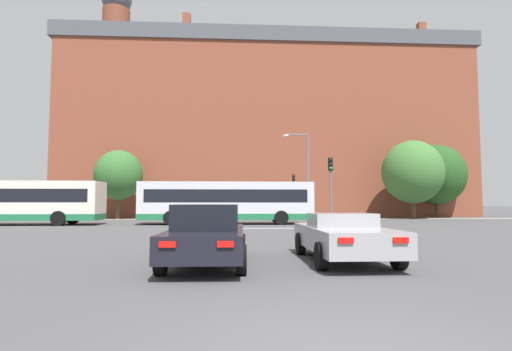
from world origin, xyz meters
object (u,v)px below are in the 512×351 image
(car_roadster_right, at_px, (343,236))
(bus_crossing_trailing, at_px, (9,202))
(street_lamp_junction, at_px, (303,167))
(pedestrian_walking_east, at_px, (224,210))
(traffic_light_far_right, at_px, (294,189))
(pedestrian_waiting, at_px, (143,209))
(car_saloon_left, at_px, (207,234))
(traffic_light_near_right, at_px, (331,181))
(bus_crossing_lead, at_px, (227,202))

(car_roadster_right, xyz_separation_m, bus_crossing_trailing, (-18.39, 18.30, 0.98))
(street_lamp_junction, bearing_deg, car_roadster_right, -97.36)
(pedestrian_walking_east, bearing_deg, traffic_light_far_right, 49.30)
(traffic_light_far_right, distance_m, pedestrian_waiting, 14.27)
(pedestrian_waiting, bearing_deg, traffic_light_far_right, -42.38)
(street_lamp_junction, relative_size, pedestrian_waiting, 4.36)
(street_lamp_junction, xyz_separation_m, pedestrian_walking_east, (-6.36, 7.68, -3.41))
(traffic_light_far_right, relative_size, street_lamp_junction, 0.60)
(pedestrian_walking_east, bearing_deg, pedestrian_waiting, -118.13)
(car_saloon_left, height_order, traffic_light_near_right, traffic_light_near_right)
(car_roadster_right, bearing_deg, pedestrian_walking_east, 97.75)
(traffic_light_near_right, height_order, pedestrian_waiting, traffic_light_near_right)
(car_roadster_right, distance_m, bus_crossing_lead, 18.98)
(bus_crossing_trailing, relative_size, street_lamp_junction, 1.77)
(traffic_light_near_right, bearing_deg, pedestrian_waiting, 135.63)
(car_roadster_right, height_order, pedestrian_waiting, pedestrian_waiting)
(traffic_light_near_right, bearing_deg, car_saloon_left, -115.28)
(bus_crossing_lead, distance_m, pedestrian_walking_east, 9.51)
(bus_crossing_lead, xyz_separation_m, pedestrian_walking_east, (-0.40, 9.48, -0.72))
(street_lamp_junction, bearing_deg, traffic_light_near_right, -86.37)
(bus_crossing_trailing, xyz_separation_m, pedestrian_walking_east, (14.67, 9.83, -0.72))
(car_saloon_left, relative_size, car_roadster_right, 1.04)
(car_roadster_right, bearing_deg, pedestrian_waiting, 112.40)
(pedestrian_walking_east, bearing_deg, car_saloon_left, -32.11)
(car_roadster_right, relative_size, bus_crossing_trailing, 0.37)
(bus_crossing_lead, distance_m, bus_crossing_trailing, 15.07)
(traffic_light_far_right, bearing_deg, car_saloon_left, -103.09)
(car_saloon_left, height_order, pedestrian_waiting, pedestrian_waiting)
(car_saloon_left, distance_m, street_lamp_junction, 22.05)
(pedestrian_waiting, height_order, pedestrian_walking_east, pedestrian_waiting)
(street_lamp_junction, distance_m, pedestrian_waiting, 15.95)
(car_roadster_right, relative_size, traffic_light_near_right, 1.08)
(bus_crossing_lead, xyz_separation_m, traffic_light_far_right, (6.22, 8.53, 1.24))
(bus_crossing_lead, height_order, pedestrian_waiting, bus_crossing_lead)
(car_saloon_left, xyz_separation_m, pedestrian_waiting, (-7.72, 27.97, 0.20))
(bus_crossing_trailing, xyz_separation_m, traffic_light_near_right, (21.47, -4.75, 1.26))
(traffic_light_far_right, height_order, pedestrian_waiting, traffic_light_far_right)
(traffic_light_far_right, relative_size, pedestrian_waiting, 2.64)
(car_roadster_right, xyz_separation_m, traffic_light_far_right, (2.90, 27.18, 2.22))
(car_roadster_right, xyz_separation_m, street_lamp_junction, (2.64, 20.46, 3.67))
(traffic_light_near_right, bearing_deg, car_roadster_right, -102.80)
(traffic_light_far_right, distance_m, traffic_light_near_right, 13.63)
(bus_crossing_lead, relative_size, pedestrian_walking_east, 7.91)
(street_lamp_junction, bearing_deg, bus_crossing_trailing, -174.15)
(car_roadster_right, xyz_separation_m, pedestrian_walking_east, (-3.72, 28.14, 0.26))
(car_roadster_right, bearing_deg, bus_crossing_trailing, 135.35)
(car_saloon_left, bearing_deg, pedestrian_walking_east, 91.66)
(pedestrian_walking_east, bearing_deg, traffic_light_near_right, -7.50)
(car_saloon_left, height_order, bus_crossing_trailing, bus_crossing_trailing)
(street_lamp_junction, bearing_deg, pedestrian_waiting, 152.90)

